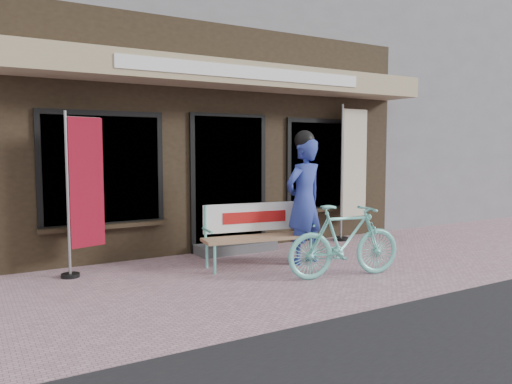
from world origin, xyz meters
TOP-DOWN VIEW (x-y plane):
  - ground at (0.00, 0.00)m, footprint 70.00×70.00m
  - storefront at (0.00, 4.96)m, footprint 7.00×6.77m
  - neighbor_right_near at (8.50, 5.50)m, footprint 10.00×7.00m
  - bench at (-0.16, 0.82)m, footprint 1.65×0.63m
  - person at (0.48, 0.58)m, footprint 0.73×0.55m
  - bicycle at (0.46, -0.33)m, footprint 1.62×0.75m
  - nobori_red at (-2.37, 1.50)m, footprint 0.63×0.30m
  - nobori_cream at (2.35, 1.69)m, footprint 0.71×0.27m
  - menu_stand at (1.60, 1.98)m, footprint 0.48×0.20m

SIDE VIEW (x-z plane):
  - ground at x=0.00m, z-range 0.00..0.00m
  - bicycle at x=0.46m, z-range 0.00..0.94m
  - menu_stand at x=1.60m, z-range 0.01..0.96m
  - bench at x=-0.16m, z-range 0.08..0.95m
  - person at x=0.48m, z-range -0.02..1.89m
  - nobori_red at x=-2.37m, z-range 0.03..2.15m
  - nobori_cream at x=2.35m, z-range 0.04..2.46m
  - neighbor_right_near at x=8.50m, z-range 0.00..5.60m
  - storefront at x=0.00m, z-range -0.01..5.99m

